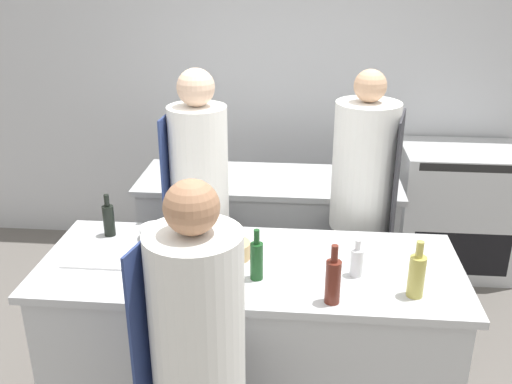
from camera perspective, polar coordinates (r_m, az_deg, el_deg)
The scene contains 18 objects.
wall_back at distance 4.78m, azimuth 1.96°, elevation 10.57°, with size 8.00×0.06×2.80m.
prep_counter at distance 3.19m, azimuth -0.59°, elevation -14.39°, with size 2.15×0.84×0.93m.
pass_counter at distance 4.22m, azimuth 1.26°, elevation -4.52°, with size 1.84×0.67×0.93m.
oven_range at distance 4.84m, azimuth 19.29°, elevation -1.68°, with size 0.91×0.66×1.02m.
chef_at_prep_near at distance 2.43m, azimuth -5.77°, elevation -17.47°, with size 0.42×0.40×1.66m.
chef_at_stove at distance 3.61m, azimuth 10.46°, elevation -2.17°, with size 0.43×0.41×1.80m.
chef_at_pass_far at distance 3.52m, azimuth -5.59°, elevation -2.26°, with size 0.37×0.35×1.81m.
bottle_olive_oil at distance 2.84m, azimuth 10.03°, elevation -6.84°, with size 0.06×0.06×0.19m.
bottle_vinegar at distance 3.28m, azimuth -14.52°, elevation -2.65°, with size 0.06×0.06×0.25m.
bottle_wine at distance 2.72m, azimuth 15.77°, elevation -7.96°, with size 0.08×0.08×0.28m.
bottle_cooking_oil at distance 2.60m, azimuth 7.71°, elevation -8.72°, with size 0.07×0.07×0.29m.
bottle_sauce at distance 2.80m, azimuth -8.70°, elevation -6.73°, with size 0.08×0.08×0.24m.
bottle_water at distance 2.76m, azimuth 0.06°, elevation -6.76°, with size 0.06×0.06×0.26m.
bowl_mixing_large at distance 3.22m, azimuth -9.99°, elevation -3.99°, with size 0.18×0.18×0.07m.
bowl_prep_small at distance 2.97m, azimuth -2.21°, elevation -5.81°, with size 0.17×0.17×0.09m.
cup at distance 2.69m, azimuth -2.49°, elevation -9.02°, with size 0.09×0.09×0.09m.
cutting_board at distance 3.09m, azimuth -14.66°, elevation -6.24°, with size 0.41×0.26×0.01m.
stockpot at distance 4.08m, azimuth -4.96°, elevation 3.26°, with size 0.22×0.22×0.23m.
Camera 1 is at (0.26, -2.54, 2.38)m, focal length 40.00 mm.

